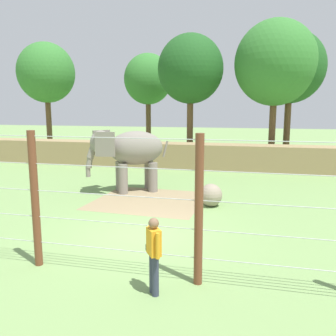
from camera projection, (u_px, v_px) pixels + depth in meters
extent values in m
plane|color=#759956|center=(142.00, 235.00, 10.97)|extent=(120.00, 120.00, 0.00)
cube|color=#937F5B|center=(149.00, 200.00, 15.06)|extent=(4.67, 4.49, 0.01)
cube|color=#997F56|center=(202.00, 156.00, 22.85)|extent=(36.00, 1.80, 1.60)
cylinder|color=gray|center=(123.00, 179.00, 16.13)|extent=(0.43, 0.43, 1.38)
cylinder|color=gray|center=(120.00, 176.00, 16.84)|extent=(0.43, 0.43, 1.38)
cylinder|color=gray|center=(153.00, 177.00, 16.53)|extent=(0.43, 0.43, 1.38)
cylinder|color=gray|center=(149.00, 174.00, 17.25)|extent=(0.43, 0.43, 1.38)
ellipsoid|color=gray|center=(136.00, 148.00, 16.46)|extent=(2.90, 2.49, 1.57)
ellipsoid|color=gray|center=(101.00, 143.00, 15.95)|extent=(1.39, 1.43, 1.14)
cube|color=gray|center=(105.00, 144.00, 15.42)|extent=(0.89, 0.19, 1.08)
cube|color=gray|center=(102.00, 142.00, 16.53)|extent=(0.58, 0.79, 1.08)
cylinder|color=gray|center=(92.00, 152.00, 15.89)|extent=(0.57, 0.52, 0.62)
cylinder|color=gray|center=(89.00, 162.00, 15.93)|extent=(0.43, 0.40, 0.58)
cylinder|color=gray|center=(88.00, 171.00, 15.98)|extent=(0.28, 0.28, 0.54)
cylinder|color=gray|center=(165.00, 149.00, 16.89)|extent=(0.31, 0.24, 0.78)
sphere|color=gray|center=(211.00, 195.00, 14.12)|extent=(0.91, 0.91, 0.91)
cylinder|color=brown|center=(35.00, 200.00, 8.62)|extent=(0.19, 0.19, 3.37)
cylinder|color=brown|center=(199.00, 211.00, 7.68)|extent=(0.19, 0.19, 3.37)
cylinder|color=#B7B7BC|center=(108.00, 249.00, 8.36)|extent=(12.96, 0.02, 0.02)
cylinder|color=#B7B7BC|center=(107.00, 222.00, 8.25)|extent=(12.96, 0.02, 0.02)
cylinder|color=#B7B7BC|center=(106.00, 195.00, 8.14)|extent=(12.96, 0.02, 0.02)
cylinder|color=#B7B7BC|center=(105.00, 166.00, 8.03)|extent=(12.96, 0.02, 0.02)
cylinder|color=#B7B7BC|center=(104.00, 138.00, 7.92)|extent=(12.96, 0.02, 0.02)
cylinder|color=#33384C|center=(155.00, 276.00, 7.37)|extent=(0.15, 0.15, 0.88)
cylinder|color=#33384C|center=(153.00, 273.00, 7.52)|extent=(0.15, 0.15, 0.88)
cube|color=orange|center=(154.00, 242.00, 7.32)|extent=(0.39, 0.42, 0.56)
sphere|color=#846047|center=(154.00, 223.00, 7.25)|extent=(0.22, 0.22, 0.22)
cylinder|color=orange|center=(158.00, 246.00, 7.10)|extent=(0.13, 0.13, 0.54)
cylinder|color=orange|center=(150.00, 238.00, 7.54)|extent=(0.13, 0.13, 0.54)
cube|color=black|center=(146.00, 248.00, 7.57)|extent=(0.05, 0.07, 0.14)
cylinder|color=brown|center=(148.00, 126.00, 30.95)|extent=(0.44, 0.44, 4.56)
ellipsoid|color=#33752D|center=(148.00, 79.00, 30.27)|extent=(4.09, 4.09, 4.30)
cylinder|color=brown|center=(272.00, 132.00, 23.97)|extent=(0.44, 0.44, 4.53)
ellipsoid|color=#33752D|center=(275.00, 63.00, 23.21)|extent=(5.30, 5.30, 5.57)
cylinder|color=brown|center=(190.00, 130.00, 25.16)|extent=(0.44, 0.44, 4.61)
ellipsoid|color=#1E511E|center=(191.00, 69.00, 24.44)|extent=(4.52, 4.52, 4.74)
cylinder|color=brown|center=(49.00, 126.00, 29.56)|extent=(0.44, 0.44, 4.74)
ellipsoid|color=#33752D|center=(46.00, 73.00, 28.84)|extent=(4.60, 4.60, 4.83)
cylinder|color=brown|center=(287.00, 131.00, 24.58)|extent=(0.44, 0.44, 4.63)
ellipsoid|color=#1E511E|center=(290.00, 67.00, 23.86)|extent=(4.62, 4.62, 4.85)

